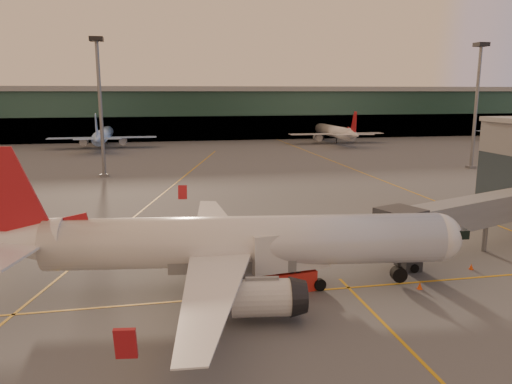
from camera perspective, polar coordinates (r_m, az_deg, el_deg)
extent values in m
plane|color=#4C4F54|center=(36.62, 5.99, -14.33)|extent=(600.00, 600.00, 0.00)
cube|color=#CA9013|center=(40.99, 3.89, -11.38)|extent=(80.00, 0.25, 0.01)
cube|color=#CA9013|center=(78.06, -11.02, -0.53)|extent=(31.30, 115.98, 0.01)
cube|color=#CA9013|center=(110.21, 10.15, 2.94)|extent=(0.25, 160.00, 0.01)
cube|color=#CA9013|center=(32.05, 19.61, -18.96)|extent=(0.25, 30.00, 0.01)
cube|color=#19382D|center=(173.91, -8.07, 8.69)|extent=(400.00, 18.00, 16.00)
cube|color=gray|center=(173.73, -8.15, 11.59)|extent=(400.00, 20.00, 1.60)
cube|color=black|center=(165.67, -7.85, 7.18)|extent=(400.00, 1.00, 8.00)
cylinder|color=slate|center=(98.00, -17.33, 8.92)|extent=(0.70, 0.70, 25.00)
cube|color=black|center=(98.39, -17.79, 16.32)|extent=(2.40, 2.40, 0.80)
cube|color=slate|center=(99.18, -16.92, 1.84)|extent=(1.60, 1.60, 0.50)
cylinder|color=slate|center=(113.91, 23.83, 8.75)|extent=(0.70, 0.70, 25.00)
cube|color=black|center=(114.24, 24.36, 15.11)|extent=(2.40, 2.40, 0.80)
cube|color=slate|center=(114.92, 23.34, 2.65)|extent=(1.60, 1.60, 0.50)
cylinder|color=silver|center=(40.30, -1.11, -5.62)|extent=(31.88, 8.04, 4.06)
sphere|color=silver|center=(43.98, 20.00, -4.87)|extent=(3.98, 3.98, 3.98)
cube|color=black|center=(44.33, 21.42, -4.16)|extent=(2.15, 2.85, 0.71)
cone|color=silver|center=(43.17, -25.44, -5.18)|extent=(7.37, 4.71, 3.86)
cube|color=silver|center=(39.93, -26.73, -6.43)|extent=(4.89, 7.19, 0.20)
cylinder|color=silver|center=(35.33, 0.70, -11.99)|extent=(4.54, 3.16, 2.64)
cylinder|color=black|center=(38.84, -4.37, -11.26)|extent=(1.99, 1.64, 1.83)
cylinder|color=black|center=(38.63, -4.38, -10.50)|extent=(0.37, 0.37, 1.12)
cube|color=silver|center=(46.14, -23.47, -3.86)|extent=(3.36, 6.59, 0.20)
cylinder|color=silver|center=(46.89, -0.54, -6.01)|extent=(4.54, 3.16, 2.64)
cylinder|color=black|center=(43.76, -4.34, -8.60)|extent=(1.99, 1.64, 1.83)
cylinder|color=black|center=(43.57, -4.35, -7.91)|extent=(0.37, 0.37, 1.12)
cube|color=slate|center=(40.67, -2.75, -7.43)|extent=(10.36, 4.49, 1.62)
cylinder|color=black|center=(43.80, 15.98, -9.01)|extent=(1.37, 0.97, 1.28)
cube|color=slate|center=(54.76, 24.93, -1.80)|extent=(24.86, 11.59, 2.70)
cube|color=#2D3035|center=(45.48, 16.13, -3.70)|extent=(4.39, 4.39, 3.00)
cube|color=#2D3035|center=(47.81, 17.03, -6.97)|extent=(1.60, 2.40, 2.40)
cylinder|color=black|center=(47.16, 17.61, -8.29)|extent=(0.80, 0.40, 0.80)
cylinder|color=black|center=(48.98, 16.37, -7.48)|extent=(0.80, 0.40, 0.80)
cylinder|color=slate|center=(55.42, 24.69, -4.65)|extent=(0.50, 0.50, 3.06)
cube|color=red|center=(41.62, 3.98, -9.78)|extent=(3.89, 3.12, 1.67)
cube|color=silver|center=(40.63, 3.59, -6.40)|extent=(6.77, 3.62, 3.11)
cylinder|color=black|center=(39.90, 2.03, -11.24)|extent=(1.04, 0.52, 1.00)
cylinder|color=black|center=(41.41, 7.30, -10.47)|extent=(1.04, 0.52, 1.00)
cone|color=#E7460C|center=(49.78, 23.38, -7.83)|extent=(0.41, 0.41, 0.52)
cube|color=#E7460C|center=(49.85, 23.36, -8.10)|extent=(0.35, 0.35, 0.03)
cone|color=#E7460C|center=(57.02, -6.78, -4.57)|extent=(0.39, 0.39, 0.50)
cube|color=#E7460C|center=(57.08, -6.78, -4.80)|extent=(0.34, 0.34, 0.03)
cone|color=#E7460C|center=(43.58, 18.22, -10.13)|extent=(0.45, 0.45, 0.57)
cube|color=#E7460C|center=(43.68, 18.19, -10.46)|extent=(0.39, 0.39, 0.03)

